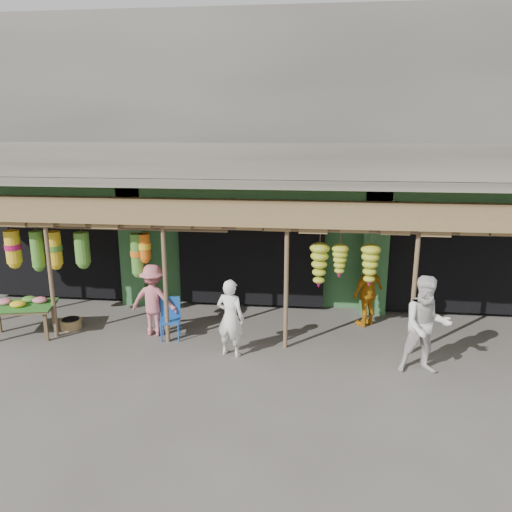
# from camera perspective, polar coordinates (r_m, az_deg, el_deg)

# --- Properties ---
(ground) EXTENTS (80.00, 80.00, 0.00)m
(ground) POSITION_cam_1_polar(r_m,az_deg,el_deg) (10.82, -1.95, -9.68)
(ground) COLOR #514C47
(ground) RESTS_ON ground
(building) EXTENTS (16.40, 6.80, 7.00)m
(building) POSITION_cam_1_polar(r_m,az_deg,el_deg) (14.73, 0.77, 10.41)
(building) COLOR gray
(building) RESTS_ON ground
(awning) EXTENTS (14.00, 2.70, 2.79)m
(awning) POSITION_cam_1_polar(r_m,az_deg,el_deg) (10.83, -2.04, 4.65)
(awning) COLOR brown
(awning) RESTS_ON ground
(flower_table) EXTENTS (1.57, 1.13, 0.85)m
(flower_table) POSITION_cam_1_polar(r_m,az_deg,el_deg) (11.93, -25.28, -5.23)
(flower_table) COLOR brown
(flower_table) RESTS_ON ground
(blue_chair) EXTENTS (0.50, 0.51, 0.89)m
(blue_chair) POSITION_cam_1_polar(r_m,az_deg,el_deg) (10.98, -9.76, -6.72)
(blue_chair) COLOR #194EA5
(blue_chair) RESTS_ON ground
(basket_right) EXTENTS (0.53, 0.53, 0.21)m
(basket_right) POSITION_cam_1_polar(r_m,az_deg,el_deg) (12.16, -20.39, -7.27)
(basket_right) COLOR #A6834D
(basket_right) RESTS_ON ground
(person_front) EXTENTS (0.66, 0.53, 1.58)m
(person_front) POSITION_cam_1_polar(r_m,az_deg,el_deg) (9.92, -2.95, -7.07)
(person_front) COLOR white
(person_front) RESTS_ON ground
(person_right) EXTENTS (0.95, 0.76, 1.86)m
(person_right) POSITION_cam_1_polar(r_m,az_deg,el_deg) (9.69, 18.86, -7.52)
(person_right) COLOR silver
(person_right) RESTS_ON ground
(person_vendor) EXTENTS (0.94, 0.93, 1.59)m
(person_vendor) POSITION_cam_1_polar(r_m,az_deg,el_deg) (11.63, 12.67, -4.07)
(person_vendor) COLOR #C67C12
(person_vendor) RESTS_ON ground
(person_shopper) EXTENTS (1.07, 0.66, 1.59)m
(person_shopper) POSITION_cam_1_polar(r_m,az_deg,el_deg) (11.09, -11.62, -4.95)
(person_shopper) COLOR #C76970
(person_shopper) RESTS_ON ground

